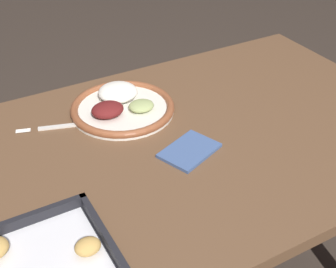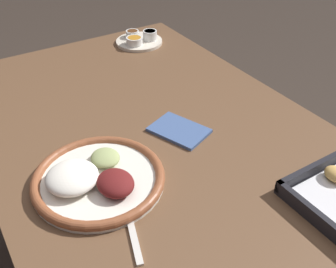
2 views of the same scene
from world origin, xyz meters
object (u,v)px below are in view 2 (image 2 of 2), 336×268
at_px(fork, 134,237).
at_px(napkin, 179,130).
at_px(saucer_plate, 139,39).
at_px(dinner_plate, 96,178).

distance_m(fork, napkin, 0.33).
xyz_separation_m(fork, saucer_plate, (-0.72, 0.41, 0.01)).
distance_m(dinner_plate, saucer_plate, 0.69).
bearing_deg(napkin, dinner_plate, -75.77).
height_order(dinner_plate, saucer_plate, dinner_plate).
distance_m(dinner_plate, napkin, 0.25).
bearing_deg(saucer_plate, napkin, -18.57).
relative_size(dinner_plate, napkin, 1.73).
distance_m(saucer_plate, napkin, 0.53).
xyz_separation_m(fork, napkin, (-0.22, 0.24, 0.00)).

